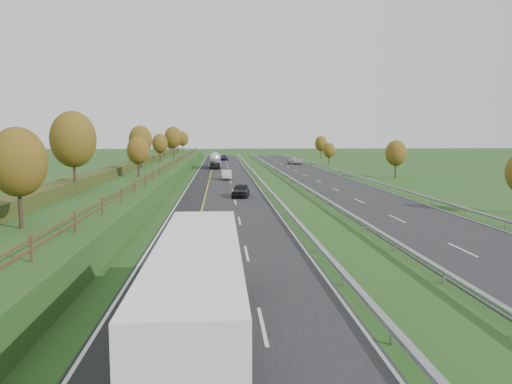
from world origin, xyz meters
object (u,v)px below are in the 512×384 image
at_px(box_lorry, 200,288).
at_px(car_silver_mid, 226,175).
at_px(car_oncoming, 295,161).
at_px(car_dark_near, 241,190).
at_px(road_tanker, 215,160).
at_px(car_small_far, 224,158).

height_order(box_lorry, car_silver_mid, box_lorry).
height_order(car_silver_mid, car_oncoming, car_oncoming).
height_order(box_lorry, car_dark_near, box_lorry).
xyz_separation_m(road_tanker, car_small_far, (2.20, 33.71, -1.08)).
bearing_deg(box_lorry, car_silver_mid, 88.58).
relative_size(car_dark_near, car_silver_mid, 1.00).
height_order(car_dark_near, car_oncoming, car_oncoming).
relative_size(road_tanker, car_silver_mid, 2.36).
distance_m(car_dark_near, car_small_far, 86.90).
bearing_deg(road_tanker, car_small_far, 86.27).
distance_m(car_silver_mid, car_oncoming, 46.94).
bearing_deg(car_small_far, car_dark_near, -95.56).
bearing_deg(car_small_far, road_tanker, -100.24).
bearing_deg(car_small_far, box_lorry, -97.24).
bearing_deg(car_silver_mid, box_lorry, -92.91).
distance_m(box_lorry, car_dark_near, 43.43).
height_order(box_lorry, road_tanker, box_lorry).
bearing_deg(car_small_far, car_silver_mid, -96.51).
bearing_deg(road_tanker, car_dark_near, -86.08).
distance_m(box_lorry, car_oncoming, 112.11).
bearing_deg(box_lorry, car_dark_near, 85.91).
height_order(car_silver_mid, car_small_far, car_silver_mid).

